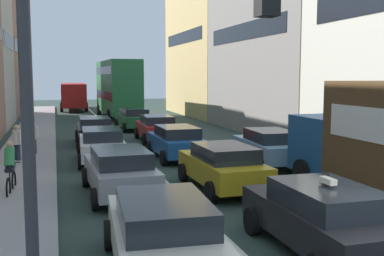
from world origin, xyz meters
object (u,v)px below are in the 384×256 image
at_px(bus_mid_queue_primary, 118,86).
at_px(cyclist_on_sidewalk, 10,169).
at_px(coupe_centre_lane_fourth, 157,127).
at_px(wagon_left_lane_second, 120,171).
at_px(bus_far_queue_secondary, 73,94).
at_px(sedan_centre_lane_fifth, 134,118).
at_px(sedan_right_lane_behind_truck, 269,146).
at_px(sedan_left_lane_fourth, 95,130).
at_px(traffic_light_pole, 129,69).
at_px(hatchback_centre_lane_third, 176,141).
at_px(sedan_left_lane_front, 163,233).
at_px(sedan_centre_lane_second, 223,166).
at_px(pedestrian_mid_sidewalk, 32,137).
at_px(taxi_centre_lane_front, 323,217).
at_px(sedan_left_lane_third, 102,144).
at_px(pedestrian_far_sidewalk, 17,141).

relative_size(bus_mid_queue_primary, cyclist_on_sidewalk, 6.11).
bearing_deg(cyclist_on_sidewalk, coupe_centre_lane_fourth, -28.79).
bearing_deg(wagon_left_lane_second, bus_far_queue_secondary, -1.75).
bearing_deg(sedan_centre_lane_fifth, bus_far_queue_secondary, 5.77).
bearing_deg(sedan_right_lane_behind_truck, sedan_left_lane_fourth, 42.19).
xyz_separation_m(traffic_light_pole, coupe_centre_lane_fourth, (4.63, 20.12, -3.02)).
height_order(sedan_centre_lane_fifth, bus_far_queue_secondary, bus_far_queue_secondary).
xyz_separation_m(wagon_left_lane_second, bus_mid_queue_primary, (3.53, 27.54, 2.03)).
xyz_separation_m(hatchback_centre_lane_third, sedan_centre_lane_fifth, (0.01, 11.95, 0.00)).
relative_size(sedan_left_lane_front, sedan_centre_lane_second, 1.02).
bearing_deg(bus_mid_queue_primary, sedan_centre_lane_second, 177.92).
height_order(bus_mid_queue_primary, pedestrian_mid_sidewalk, bus_mid_queue_primary).
distance_m(coupe_centre_lane_fourth, cyclist_on_sidewalk, 12.85).
xyz_separation_m(wagon_left_lane_second, bus_far_queue_secondary, (0.10, 39.05, 0.96)).
distance_m(sedan_centre_lane_second, hatchback_centre_lane_third, 5.97).
xyz_separation_m(traffic_light_pole, taxi_centre_lane_front, (4.37, 2.35, -3.02)).
relative_size(sedan_centre_lane_fifth, pedestrian_mid_sidewalk, 2.64).
bearing_deg(traffic_light_pole, bus_mid_queue_primary, 82.87).
bearing_deg(bus_far_queue_secondary, wagon_left_lane_second, -178.82).
height_order(wagon_left_lane_second, bus_far_queue_secondary, bus_far_queue_secondary).
bearing_deg(taxi_centre_lane_front, sedan_left_lane_front, 91.16).
relative_size(hatchback_centre_lane_third, sedan_left_lane_third, 0.99).
bearing_deg(wagon_left_lane_second, hatchback_centre_lane_third, -31.19).
xyz_separation_m(taxi_centre_lane_front, wagon_left_lane_second, (-3.42, 6.00, -0.00)).
bearing_deg(sedan_right_lane_behind_truck, pedestrian_far_sidewalk, 75.11).
distance_m(traffic_light_pole, pedestrian_mid_sidewalk, 16.92).
height_order(coupe_centre_lane_fourth, bus_mid_queue_primary, bus_mid_queue_primary).
xyz_separation_m(cyclist_on_sidewalk, pedestrian_mid_sidewalk, (0.35, 7.25, 0.10)).
xyz_separation_m(taxi_centre_lane_front, coupe_centre_lane_fourth, (0.26, 17.77, -0.00)).
relative_size(sedan_left_lane_front, bus_far_queue_secondary, 0.42).
bearing_deg(pedestrian_mid_sidewalk, coupe_centre_lane_fourth, 133.32).
distance_m(hatchback_centre_lane_third, sedan_left_lane_fourth, 6.48).
xyz_separation_m(sedan_centre_lane_fifth, pedestrian_far_sidewalk, (-6.82, -11.06, 0.15)).
bearing_deg(taxi_centre_lane_front, traffic_light_pole, 118.46).
height_order(sedan_centre_lane_second, cyclist_on_sidewalk, cyclist_on_sidewalk).
height_order(traffic_light_pole, sedan_centre_lane_fifth, traffic_light_pole).
bearing_deg(sedan_centre_lane_fifth, sedan_centre_lane_second, 177.22).
distance_m(traffic_light_pole, pedestrian_far_sidewalk, 15.56).
bearing_deg(sedan_left_lane_third, hatchback_centre_lane_third, -89.12).
relative_size(hatchback_centre_lane_third, sedan_left_lane_fourth, 0.99).
bearing_deg(coupe_centre_lane_fourth, wagon_left_lane_second, 163.65).
bearing_deg(sedan_left_lane_front, taxi_centre_lane_front, -85.44).
distance_m(bus_far_queue_secondary, cyclist_on_sidewalk, 38.25).
xyz_separation_m(sedan_left_lane_fourth, bus_mid_queue_primary, (3.37, 16.05, 2.03)).
height_order(hatchback_centre_lane_third, bus_far_queue_secondary, bus_far_queue_secondary).
xyz_separation_m(hatchback_centre_lane_third, bus_far_queue_secondary, (-3.22, 33.21, 0.96)).
height_order(sedan_centre_lane_second, coupe_centre_lane_fourth, same).
bearing_deg(wagon_left_lane_second, sedan_right_lane_behind_truck, -64.97).
xyz_separation_m(hatchback_centre_lane_third, pedestrian_far_sidewalk, (-6.81, 0.89, 0.15)).
height_order(bus_far_queue_secondary, pedestrian_mid_sidewalk, bus_far_queue_secondary).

